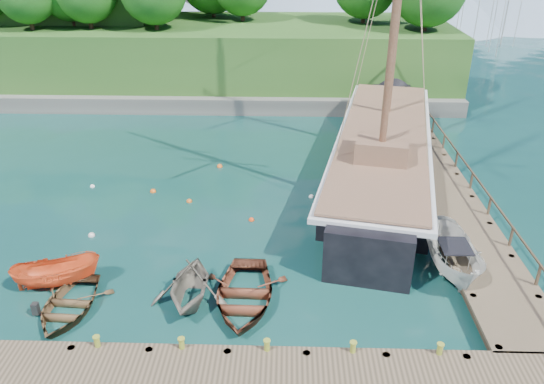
{
  "coord_description": "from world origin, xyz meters",
  "views": [
    {
      "loc": [
        2.61,
        -19.17,
        13.95
      ],
      "look_at": [
        1.88,
        4.41,
        2.0
      ],
      "focal_mm": 35.0,
      "sensor_mm": 36.0,
      "label": 1
    }
  ],
  "objects_px": {
    "rowboat_1": "(191,301)",
    "motorboat_orange": "(59,285)",
    "rowboat_2": "(244,302)",
    "schooner": "(382,159)",
    "rowboat_0": "(69,311)",
    "cabin_boat_white": "(450,273)"
  },
  "relations": [
    {
      "from": "motorboat_orange",
      "to": "schooner",
      "type": "height_order",
      "value": "schooner"
    },
    {
      "from": "rowboat_2",
      "to": "schooner",
      "type": "distance_m",
      "value": 14.51
    },
    {
      "from": "rowboat_1",
      "to": "schooner",
      "type": "relative_size",
      "value": 0.13
    },
    {
      "from": "schooner",
      "to": "cabin_boat_white",
      "type": "bearing_deg",
      "value": -68.98
    },
    {
      "from": "rowboat_2",
      "to": "motorboat_orange",
      "type": "xyz_separation_m",
      "value": [
        -8.08,
        0.93,
        0.0
      ]
    },
    {
      "from": "rowboat_0",
      "to": "schooner",
      "type": "height_order",
      "value": "schooner"
    },
    {
      "from": "rowboat_1",
      "to": "cabin_boat_white",
      "type": "distance_m",
      "value": 11.53
    },
    {
      "from": "cabin_boat_white",
      "to": "schooner",
      "type": "xyz_separation_m",
      "value": [
        -1.63,
        10.02,
        1.21
      ]
    },
    {
      "from": "motorboat_orange",
      "to": "schooner",
      "type": "distance_m",
      "value": 19.34
    },
    {
      "from": "rowboat_2",
      "to": "schooner",
      "type": "height_order",
      "value": "schooner"
    },
    {
      "from": "rowboat_2",
      "to": "cabin_boat_white",
      "type": "distance_m",
      "value": 9.4
    },
    {
      "from": "rowboat_2",
      "to": "schooner",
      "type": "relative_size",
      "value": 0.17
    },
    {
      "from": "cabin_boat_white",
      "to": "schooner",
      "type": "relative_size",
      "value": 0.17
    },
    {
      "from": "rowboat_1",
      "to": "cabin_boat_white",
      "type": "xyz_separation_m",
      "value": [
        11.29,
        2.31,
        0.0
      ]
    },
    {
      "from": "rowboat_0",
      "to": "rowboat_2",
      "type": "xyz_separation_m",
      "value": [
        7.01,
        0.75,
        0.0
      ]
    },
    {
      "from": "rowboat_2",
      "to": "rowboat_0",
      "type": "bearing_deg",
      "value": -172.49
    },
    {
      "from": "rowboat_1",
      "to": "motorboat_orange",
      "type": "distance_m",
      "value": 5.94
    },
    {
      "from": "rowboat_1",
      "to": "motorboat_orange",
      "type": "relative_size",
      "value": 1.0
    },
    {
      "from": "schooner",
      "to": "rowboat_0",
      "type": "bearing_deg",
      "value": -126.01
    },
    {
      "from": "rowboat_0",
      "to": "cabin_boat_white",
      "type": "height_order",
      "value": "cabin_boat_white"
    },
    {
      "from": "rowboat_0",
      "to": "cabin_boat_white",
      "type": "distance_m",
      "value": 16.4
    },
    {
      "from": "rowboat_1",
      "to": "motorboat_orange",
      "type": "height_order",
      "value": "rowboat_1"
    }
  ]
}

